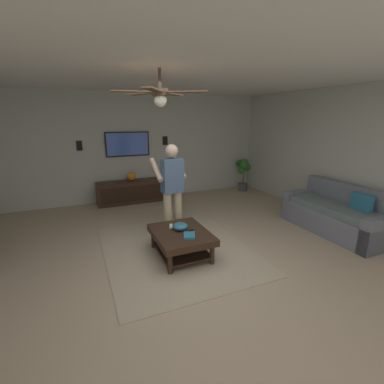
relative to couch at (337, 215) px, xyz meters
The scene contains 19 objects.
ground_plane 3.03m from the couch, 93.50° to the left, with size 9.11×9.11×0.00m, color tan.
wall_back_tv 4.85m from the couch, 39.38° to the left, with size 0.10×7.22×2.67m, color #B2B7AD.
wall_side_window 1.17m from the couch, 108.34° to the right, with size 7.79×0.10×2.67m, color beige.
ceiling_slab 3.85m from the couch, 93.50° to the left, with size 7.79×7.22×0.10m, color white.
area_rug 3.06m from the couch, 81.09° to the left, with size 2.65×2.22×0.01m, color tan.
couch is the anchor object (origin of this frame).
coffee_table 3.02m from the couch, 84.84° to the left, with size 1.00×0.80×0.40m.
media_console 4.57m from the couch, 43.30° to the left, with size 0.45×1.70×0.55m.
tv 4.88m from the couch, 41.31° to the left, with size 0.05×1.07×0.60m.
person_standing 3.11m from the couch, 70.08° to the left, with size 0.56×0.56×1.64m.
potted_plant_tall 3.19m from the couch, ahead, with size 0.46×0.35×0.94m.
bowl 3.01m from the couch, 83.27° to the left, with size 0.23×0.23×0.11m, color teal.
remote_white 3.13m from the couch, 80.67° to the left, with size 0.15×0.04×0.02m, color white.
remote_black 2.90m from the couch, 85.27° to the left, with size 0.15×0.04×0.02m, color black.
book 2.96m from the couch, 88.89° to the left, with size 0.22×0.16×0.04m, color teal.
vase_round 4.61m from the couch, 43.03° to the left, with size 0.22×0.22×0.22m, color orange.
wall_speaker_left 4.34m from the couch, 31.06° to the left, with size 0.06×0.12×0.22m, color black.
wall_speaker_right 5.67m from the couch, 49.84° to the left, with size 0.06×0.12×0.22m, color black.
ceiling_fan 3.88m from the couch, 86.45° to the left, with size 1.11×1.13×0.46m.
Camera 1 is at (-3.07, 1.34, 2.06)m, focal length 25.17 mm.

